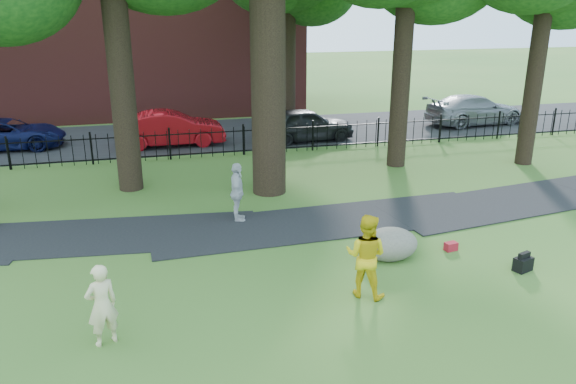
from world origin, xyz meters
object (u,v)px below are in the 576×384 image
object	(u,v)px
boulder	(390,242)
red_sedan	(171,129)
woman	(102,305)
man	(366,256)

from	to	relation	value
boulder	red_sedan	size ratio (longest dim) A/B	0.30
boulder	red_sedan	bearing A→B (deg)	109.57
woman	boulder	distance (m)	7.02
woman	man	xyz separation A→B (m)	(5.35, 0.54, 0.12)
woman	boulder	world-z (taller)	woman
boulder	woman	bearing A→B (deg)	-161.95
boulder	red_sedan	distance (m)	13.88
boulder	man	bearing A→B (deg)	-128.80
woman	man	size ratio (longest dim) A/B	0.87
woman	red_sedan	xyz separation A→B (m)	(2.02, 15.24, -0.04)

